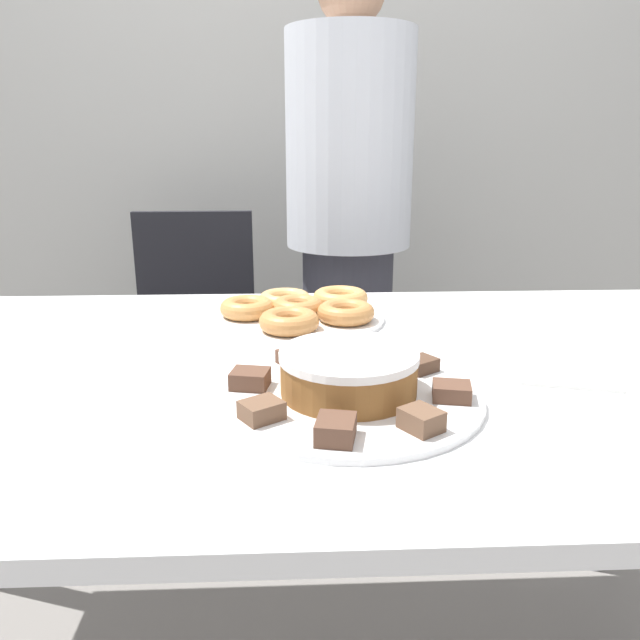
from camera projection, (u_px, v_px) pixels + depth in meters
wall_back at (293, 92)px, 2.43m from camera, size 8.00×0.05×2.60m
table at (300, 408)px, 1.08m from camera, size 1.73×0.99×0.77m
person_standing at (348, 229)px, 1.97m from camera, size 0.39×0.39×1.63m
office_chair_left at (194, 359)px, 2.06m from camera, size 0.45×0.45×0.90m
plate_cake at (348, 396)px, 0.91m from camera, size 0.39×0.39×0.01m
plate_donuts at (300, 317)px, 1.31m from camera, size 0.36×0.36×0.01m
frosted_cake at (349, 372)px, 0.90m from camera, size 0.20×0.20×0.06m
lamington_0 at (292, 358)px, 1.02m from camera, size 0.06×0.06×0.02m
lamington_1 at (250, 379)px, 0.93m from camera, size 0.06×0.06×0.03m
lamington_2 at (262, 410)px, 0.83m from camera, size 0.07×0.07×0.03m
lamington_3 at (336, 429)px, 0.77m from camera, size 0.06×0.06×0.03m
lamington_4 at (421, 420)px, 0.79m from camera, size 0.06×0.06×0.03m
lamington_5 at (452, 391)px, 0.89m from camera, size 0.06×0.06×0.02m
lamington_6 at (421, 365)px, 0.99m from camera, size 0.06×0.06×0.02m
lamington_7 at (358, 352)px, 1.05m from camera, size 0.05×0.05×0.02m
donut_0 at (300, 307)px, 1.30m from camera, size 0.11×0.11×0.04m
donut_1 at (340, 298)px, 1.38m from camera, size 0.12×0.12×0.04m
donut_2 at (285, 299)px, 1.37m from camera, size 0.11×0.11×0.03m
donut_3 at (247, 308)px, 1.29m from camera, size 0.11×0.11×0.04m
donut_4 at (289, 321)px, 1.20m from camera, size 0.12×0.12×0.04m
donut_5 at (346, 312)px, 1.26m from camera, size 0.12×0.12×0.04m
napkin at (566, 374)px, 1.00m from camera, size 0.18×0.16×0.01m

